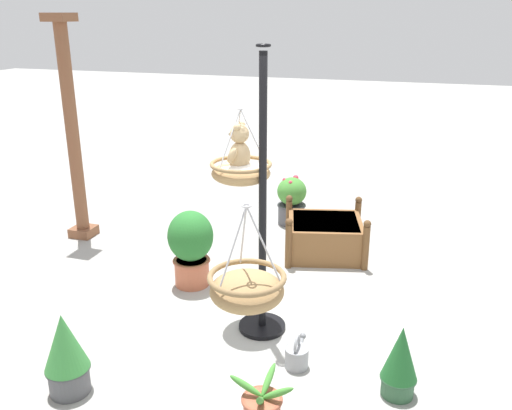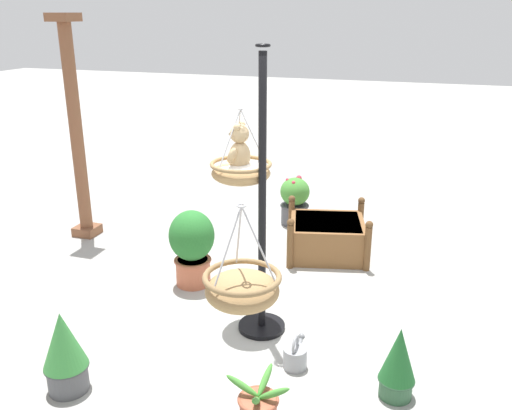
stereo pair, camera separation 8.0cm
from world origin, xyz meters
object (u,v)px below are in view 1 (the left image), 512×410
Objects in this scene: potted_plant_flowering_red at (66,354)px; potted_plant_fern_front at (262,408)px; display_pole_central at (262,249)px; wooden_planter_box at (325,236)px; teddy_bear at (238,150)px; greenhouse_pillar_right at (73,136)px; watering_can at (297,356)px; hanging_basket_with_teddy at (241,171)px; hanging_basket_left_high at (247,288)px; potted_plant_bushy_green at (400,362)px; potted_plant_conical_shrub at (191,245)px; potted_plant_trailing_ivy at (292,200)px.

potted_plant_fern_front is at bearing -86.68° from potted_plant_flowering_red.
wooden_planter_box is at bearing -7.35° from display_pole_central.
teddy_bear is at bearing 25.09° from potted_plant_fern_front.
greenhouse_pillar_right is 3.43m from potted_plant_flowering_red.
display_pole_central reaches higher than potted_plant_fern_front.
greenhouse_pillar_right reaches higher than watering_can.
display_pole_central is at bearing -120.96° from hanging_basket_with_teddy.
wooden_planter_box is at bearing 2.60° from potted_plant_fern_front.
display_pole_central is 3.87× the size of hanging_basket_left_high.
hanging_basket_with_teddy is at bearing 64.36° from potted_plant_bushy_green.
hanging_basket_with_teddy is at bearing -115.61° from greenhouse_pillar_right.
teddy_bear is at bearing 163.25° from wooden_planter_box.
teddy_bear is 1.83m from watering_can.
hanging_basket_with_teddy is 1.54× the size of teddy_bear.
potted_plant_fern_front is at bearing 174.63° from watering_can.
wooden_planter_box is (1.69, -0.49, -1.24)m from hanging_basket_with_teddy.
potted_plant_conical_shrub is at bearing 57.20° from teddy_bear.
greenhouse_pillar_right is (1.29, 2.69, -0.12)m from hanging_basket_with_teddy.
teddy_bear is 1.77m from hanging_basket_left_high.
potted_plant_flowering_red is at bearing 106.83° from potted_plant_bushy_green.
watering_can is (-0.62, -0.70, -1.38)m from hanging_basket_with_teddy.
greenhouse_pillar_right is at bearing 97.30° from wooden_planter_box.
potted_plant_flowering_red is at bearing -147.46° from greenhouse_pillar_right.
hanging_basket_with_teddy is 2.81m from potted_plant_trailing_ivy.
hanging_basket_left_high reaches higher than potted_plant_bushy_green.
teddy_bear is 0.89× the size of potted_plant_fern_front.
potted_plant_fern_front is 0.73× the size of potted_plant_trailing_ivy.
watering_can is (-0.62, -0.72, -1.57)m from teddy_bear.
potted_plant_trailing_ivy is (0.88, 0.64, 0.11)m from wooden_planter_box.
watering_can is (0.86, -1.62, -0.25)m from potted_plant_flowering_red.
potted_plant_flowering_red is (-1.48, 0.92, -1.13)m from hanging_basket_with_teddy.
watering_can is at bearing -131.59° from hanging_basket_with_teddy.
hanging_basket_with_teddy is (0.15, 0.25, 0.66)m from display_pole_central.
hanging_basket_with_teddy reaches higher than potted_plant_flowering_red.
display_pole_central is 1.45m from potted_plant_fern_front.
potted_plant_fern_front is (-2.68, -3.32, -1.20)m from greenhouse_pillar_right.
potted_plant_fern_front is (-1.39, -0.63, -1.32)m from hanging_basket_with_teddy.
hanging_basket_with_teddy reaches higher than potted_plant_bushy_green.
potted_plant_trailing_ivy is (3.96, 0.78, 0.18)m from potted_plant_fern_front.
wooden_planter_box reaches higher than potted_plant_fern_front.
greenhouse_pillar_right is at bearing 51.09° from potted_plant_fern_front.
hanging_basket_left_high is at bearing 173.56° from watering_can.
hanging_basket_with_teddy is 1.00× the size of potted_plant_trailing_ivy.
potted_plant_flowering_red is 1.14× the size of potted_plant_bushy_green.
teddy_bear is 2.28m from wooden_planter_box.
potted_plant_fern_front reaches higher than watering_can.
potted_plant_bushy_green is at bearing -117.80° from potted_plant_conical_shrub.
hanging_basket_left_high is at bearing -147.13° from potted_plant_conical_shrub.
hanging_basket_left_high is (-1.44, -0.34, 0.40)m from display_pole_central.
greenhouse_pillar_right is 4.43m from potted_plant_fern_front.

